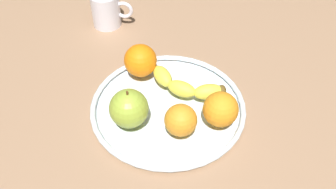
# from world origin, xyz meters

# --- Properties ---
(ground_plane) EXTENTS (1.27, 1.27, 0.04)m
(ground_plane) POSITION_xyz_m (0.00, 0.00, -0.02)
(ground_plane) COLOR #977255
(fruit_bowl) EXTENTS (0.35, 0.35, 0.02)m
(fruit_bowl) POSITION_xyz_m (0.00, 0.00, 0.01)
(fruit_bowl) COLOR silver
(fruit_bowl) RESTS_ON ground_plane
(banana) EXTENTS (0.19, 0.10, 0.04)m
(banana) POSITION_xyz_m (0.03, 0.05, 0.04)
(banana) COLOR yellow
(banana) RESTS_ON fruit_bowl
(apple) EXTENTS (0.08, 0.08, 0.09)m
(apple) POSITION_xyz_m (-0.07, -0.06, 0.06)
(apple) COLOR #96AF37
(apple) RESTS_ON fruit_bowl
(orange_front_right) EXTENTS (0.08, 0.08, 0.08)m
(orange_front_right) POSITION_xyz_m (-0.08, 0.09, 0.06)
(orange_front_right) COLOR orange
(orange_front_right) RESTS_ON fruit_bowl
(orange_back_right) EXTENTS (0.07, 0.07, 0.07)m
(orange_back_right) POSITION_xyz_m (0.04, -0.07, 0.05)
(orange_back_right) COLOR orange
(orange_back_right) RESTS_ON fruit_bowl
(orange_front_left) EXTENTS (0.07, 0.07, 0.07)m
(orange_front_left) POSITION_xyz_m (0.11, -0.03, 0.06)
(orange_front_left) COLOR orange
(orange_front_left) RESTS_ON fruit_bowl
(ambient_mug) EXTENTS (0.12, 0.08, 0.09)m
(ambient_mug) POSITION_xyz_m (-0.22, 0.30, 0.05)
(ambient_mug) COLOR white
(ambient_mug) RESTS_ON ground_plane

